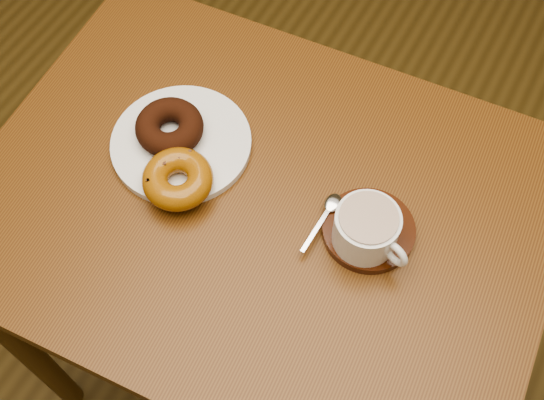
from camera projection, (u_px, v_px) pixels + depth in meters
The scene contains 8 objects.
ground at pixel (245, 321), 1.80m from camera, with size 6.00×6.00×0.00m, color brown.
cafe_table at pixel (262, 240), 1.15m from camera, with size 0.92×0.71×0.82m.
donut_plate at pixel (181, 143), 1.08m from camera, with size 0.22×0.22×0.01m, color white.
donut_cinnamon at pixel (169, 127), 1.06m from camera, with size 0.11×0.11×0.04m, color black.
donut_caramel at pixel (178, 179), 1.01m from camera, with size 0.11×0.11×0.04m.
saucer at pixel (368, 230), 1.00m from camera, with size 0.14×0.14×0.01m, color #361507.
coffee_cup at pixel (367, 229), 0.95m from camera, with size 0.12×0.09×0.07m.
teaspoon at pixel (330, 208), 1.00m from camera, with size 0.02×0.11×0.01m.
Camera 1 is at (0.36, -0.50, 1.72)m, focal length 45.00 mm.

